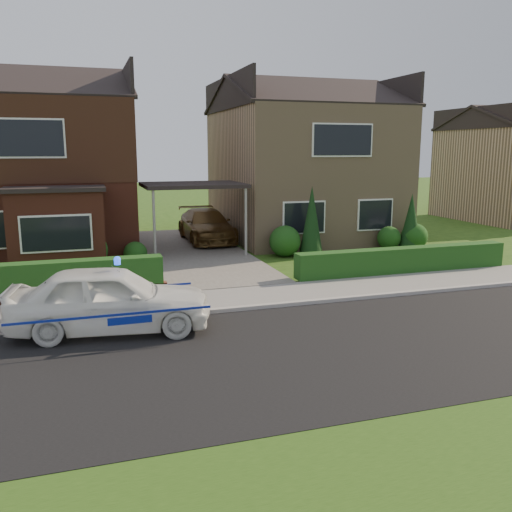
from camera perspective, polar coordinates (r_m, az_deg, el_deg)
name	(u,v)px	position (r m, az deg, el deg)	size (l,w,h in m)	color
ground	(302,351)	(11.24, 4.91, -9.91)	(120.00, 120.00, 0.00)	#254713
road	(302,351)	(11.24, 4.91, -9.91)	(60.00, 6.00, 0.02)	black
kerb	(256,307)	(13.94, 0.05, -5.42)	(60.00, 0.16, 0.12)	#9E9993
sidewalk	(245,297)	(14.90, -1.20, -4.36)	(60.00, 2.00, 0.10)	slate
grass_verge	(467,498)	(7.41, 21.30, -22.66)	(60.00, 4.00, 0.01)	#254713
driveway	(194,252)	(21.44, -6.51, 0.38)	(3.80, 12.00, 0.12)	#666059
house_left	(35,155)	(23.62, -22.28, 9.78)	(7.50, 9.53, 7.25)	brown
house_right	(303,158)	(25.65, 4.93, 10.26)	(7.50, 8.06, 7.25)	tan
carport_link	(193,186)	(21.07, -6.64, 7.31)	(3.80, 3.00, 2.77)	black
dwarf_wall	(20,299)	(15.54, -23.58, -4.17)	(7.70, 0.25, 0.36)	brown
hedge_left	(21,304)	(15.73, -23.48, -4.66)	(7.50, 0.55, 0.90)	#173611
hedge_right	(403,275)	(18.43, 15.18, -1.90)	(7.50, 0.55, 0.80)	#173611
shrub_left_mid	(88,251)	(19.26, -17.26, 0.54)	(1.32, 1.32, 1.32)	#173611
shrub_left_near	(135,253)	(19.67, -12.58, 0.28)	(0.84, 0.84, 0.84)	#173611
shrub_right_near	(285,241)	(20.70, 3.07, 1.57)	(1.20, 1.20, 1.20)	#173611
shrub_right_mid	(389,238)	(22.84, 13.82, 1.86)	(0.96, 0.96, 0.96)	#173611
shrub_right_far	(414,236)	(23.12, 16.33, 1.99)	(1.08, 1.08, 1.08)	#173611
conifer_a	(312,223)	(20.79, 5.86, 3.52)	(0.90, 0.90, 2.60)	black
conifer_b	(411,223)	(22.93, 15.99, 3.36)	(0.90, 0.90, 2.20)	black
police_car	(110,299)	(12.51, -15.10, -4.44)	(4.08, 4.63, 1.67)	white
driveway_car	(206,225)	(23.70, -5.26, 3.25)	(1.91, 4.69, 1.36)	brown
potted_plant_a	(80,261)	(18.80, -18.07, -0.49)	(0.45, 0.30, 0.85)	gray
potted_plant_b	(45,262)	(19.05, -21.30, -0.61)	(0.36, 0.45, 0.81)	gray
potted_plant_c	(64,262)	(19.03, -19.60, -0.61)	(0.42, 0.42, 0.75)	gray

